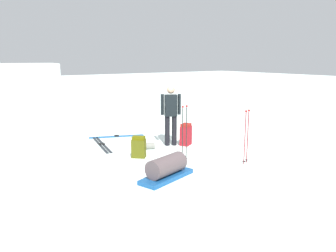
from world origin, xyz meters
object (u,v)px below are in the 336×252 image
at_px(ski_poles_planted_near, 185,131).
at_px(sleeping_mat_rolled, 145,146).
at_px(gear_sled, 167,168).
at_px(skier_standing, 171,112).
at_px(backpack_bright, 139,147).
at_px(backpack_large_dark, 186,135).
at_px(ski_pair_far, 117,136).
at_px(ski_poles_planted_far, 246,134).
at_px(ski_pair_near, 102,145).

xyz_separation_m(ski_poles_planted_near, sleeping_mat_rolled, (-0.22, 1.49, -0.67)).
bearing_deg(gear_sled, ski_poles_planted_near, 35.77).
relative_size(skier_standing, backpack_bright, 3.14).
height_order(backpack_large_dark, sleeping_mat_rolled, backpack_large_dark).
relative_size(ski_pair_far, gear_sled, 1.22).
height_order(ski_pair_far, backpack_bright, backpack_bright).
bearing_deg(backpack_bright, backpack_large_dark, 10.00).
xyz_separation_m(backpack_large_dark, backpack_bright, (-1.72, -0.30, -0.04)).
relative_size(backpack_bright, gear_sled, 0.40).
relative_size(skier_standing, ski_poles_planted_far, 1.32).
xyz_separation_m(ski_pair_far, gear_sled, (-0.83, -4.02, 0.21)).
bearing_deg(ski_poles_planted_far, ski_poles_planted_near, 140.66).
relative_size(ski_pair_near, backpack_large_dark, 3.01).
bearing_deg(ski_poles_planted_near, ski_poles_planted_far, -39.34).
bearing_deg(ski_poles_planted_far, backpack_bright, 135.07).
bearing_deg(ski_pair_far, ski_poles_planted_far, -72.61).
height_order(backpack_bright, sleeping_mat_rolled, backpack_bright).
bearing_deg(backpack_bright, ski_poles_planted_near, -51.81).
xyz_separation_m(skier_standing, ski_poles_planted_near, (-0.62, -1.46, -0.20)).
bearing_deg(backpack_large_dark, ski_poles_planted_near, -128.87).
xyz_separation_m(ski_pair_far, backpack_bright, (-0.54, -2.36, 0.25)).
relative_size(skier_standing, ski_pair_far, 1.02).
xyz_separation_m(backpack_large_dark, gear_sled, (-2.01, -1.97, -0.08)).
bearing_deg(backpack_large_dark, gear_sled, -135.67).
bearing_deg(ski_poles_planted_near, backpack_bright, 128.19).
height_order(gear_sled, sleeping_mat_rolled, gear_sled).
relative_size(skier_standing, ski_poles_planted_near, 1.24).
distance_m(backpack_large_dark, backpack_bright, 1.75).
height_order(skier_standing, ski_pair_near, skier_standing).
xyz_separation_m(skier_standing, ski_pair_near, (-1.63, 1.13, -0.94)).
distance_m(ski_pair_far, gear_sled, 4.11).
bearing_deg(skier_standing, ski_poles_planted_far, -78.12).
height_order(ski_poles_planted_near, ski_poles_planted_far, ski_poles_planted_near).
bearing_deg(skier_standing, ski_pair_far, 114.09).
bearing_deg(gear_sled, skier_standing, 53.13).
xyz_separation_m(ski_pair_near, backpack_bright, (0.28, -1.66, 0.25)).
distance_m(ski_poles_planted_near, ski_poles_planted_far, 1.45).
relative_size(ski_pair_near, ski_poles_planted_far, 1.46).
bearing_deg(ski_pair_far, ski_poles_planted_near, -86.63).
bearing_deg(ski_pair_near, skier_standing, -34.72).
relative_size(backpack_bright, ski_poles_planted_near, 0.40).
height_order(ski_poles_planted_far, sleeping_mat_rolled, ski_poles_planted_far).
relative_size(ski_pair_far, sleeping_mat_rolled, 3.03).
xyz_separation_m(ski_poles_planted_far, gear_sled, (-2.14, 0.19, -0.49)).
relative_size(skier_standing, gear_sled, 1.24).
distance_m(ski_pair_near, backpack_large_dark, 2.44).
distance_m(skier_standing, ski_pair_far, 2.21).
distance_m(ski_pair_far, backpack_bright, 2.43).
distance_m(ski_poles_planted_near, gear_sled, 1.36).
relative_size(ski_pair_near, gear_sled, 1.37).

